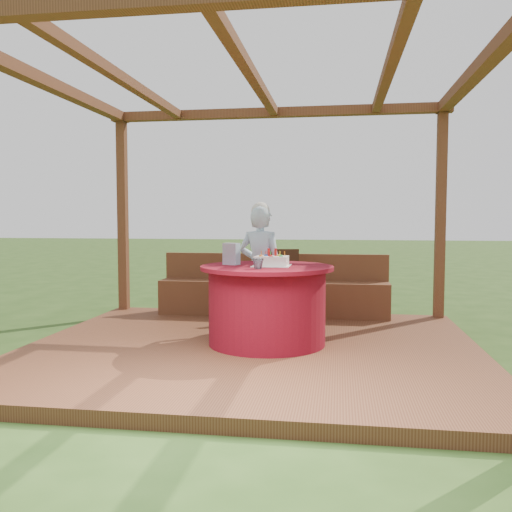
{
  "coord_description": "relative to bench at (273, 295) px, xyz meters",
  "views": [
    {
      "loc": [
        0.86,
        -5.31,
        1.39
      ],
      "look_at": [
        0.0,
        0.25,
        1.0
      ],
      "focal_mm": 38.0,
      "sensor_mm": 36.0,
      "label": 1
    }
  ],
  "objects": [
    {
      "name": "ground",
      "position": [
        0.0,
        -1.72,
        -0.38
      ],
      "size": [
        60.0,
        60.0,
        0.0
      ],
      "primitive_type": "plane",
      "color": "#284517",
      "rests_on": "ground"
    },
    {
      "name": "elderly_woman",
      "position": [
        -0.02,
        -1.0,
        0.46
      ],
      "size": [
        0.57,
        0.44,
        1.45
      ],
      "color": "#A0CDED",
      "rests_on": "deck"
    },
    {
      "name": "table",
      "position": [
        0.14,
        -1.65,
        0.14
      ],
      "size": [
        1.34,
        1.34,
        0.8
      ],
      "color": "maroon",
      "rests_on": "deck"
    },
    {
      "name": "deck",
      "position": [
        0.0,
        -1.72,
        -0.32
      ],
      "size": [
        4.5,
        4.0,
        0.12
      ],
      "primitive_type": "cube",
      "color": "brown",
      "rests_on": "ground"
    },
    {
      "name": "birthday_cake",
      "position": [
        0.19,
        -1.66,
        0.58
      ],
      "size": [
        0.38,
        0.38,
        0.17
      ],
      "color": "white",
      "rests_on": "table"
    },
    {
      "name": "pergola",
      "position": [
        0.0,
        -1.72,
        2.02
      ],
      "size": [
        4.5,
        4.0,
        2.72
      ],
      "color": "brown",
      "rests_on": "deck"
    },
    {
      "name": "gift_bag",
      "position": [
        -0.24,
        -1.58,
        0.64
      ],
      "size": [
        0.18,
        0.15,
        0.22
      ],
      "primitive_type": "cube",
      "rotation": [
        0.0,
        0.0,
        -0.33
      ],
      "color": "#C780AD",
      "rests_on": "table"
    },
    {
      "name": "bench",
      "position": [
        0.0,
        0.0,
        0.0
      ],
      "size": [
        3.0,
        0.42,
        0.8
      ],
      "color": "brown",
      "rests_on": "deck"
    },
    {
      "name": "chair",
      "position": [
        0.16,
        -0.34,
        0.23
      ],
      "size": [
        0.5,
        0.5,
        0.88
      ],
      "color": "#381F11",
      "rests_on": "deck"
    },
    {
      "name": "drinking_glass",
      "position": [
        0.1,
        -2.01,
        0.58
      ],
      "size": [
        0.14,
        0.14,
        0.1
      ],
      "primitive_type": "imported",
      "rotation": [
        0.0,
        0.0,
        -0.43
      ],
      "color": "silver",
      "rests_on": "table"
    }
  ]
}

